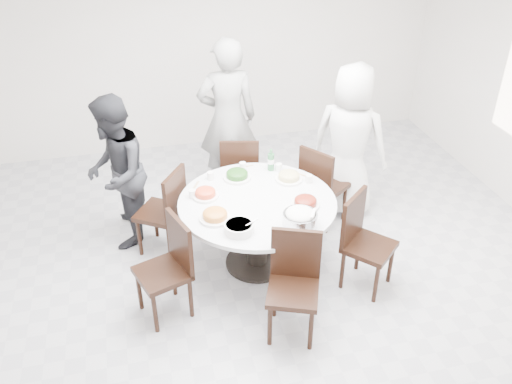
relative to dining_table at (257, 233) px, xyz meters
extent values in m
cube|color=#B2B2B7|center=(0.16, -0.16, -0.38)|extent=(6.00, 6.00, 0.01)
cube|color=silver|center=(0.16, 2.84, 1.02)|extent=(6.00, 0.01, 2.80)
cylinder|color=silver|center=(0.00, 0.00, 0.00)|extent=(1.50, 1.50, 0.75)
cube|color=black|center=(0.90, 0.57, 0.10)|extent=(0.59, 0.59, 0.95)
cube|color=black|center=(0.06, 1.06, 0.10)|extent=(0.51, 0.51, 0.95)
cube|color=black|center=(-0.89, 0.48, 0.10)|extent=(0.58, 0.58, 0.95)
cube|color=black|center=(-0.97, -0.47, 0.10)|extent=(0.53, 0.53, 0.95)
cube|color=black|center=(0.06, -0.97, 0.10)|extent=(0.55, 0.55, 0.95)
cube|color=black|center=(0.93, -0.56, 0.10)|extent=(0.59, 0.59, 0.95)
imported|color=white|center=(1.23, 0.75, 0.49)|extent=(1.01, 0.96, 1.74)
imported|color=black|center=(0.02, 1.47, 0.57)|extent=(0.70, 0.47, 1.89)
imported|color=black|center=(-1.28, 0.76, 0.43)|extent=(0.71, 0.86, 1.62)
cylinder|color=white|center=(-0.10, 0.45, 0.41)|extent=(0.28, 0.28, 0.07)
cylinder|color=white|center=(0.40, 0.30, 0.41)|extent=(0.27, 0.27, 0.07)
cylinder|color=white|center=(-0.46, 0.19, 0.41)|extent=(0.25, 0.25, 0.07)
cylinder|color=white|center=(0.41, -0.19, 0.41)|extent=(0.27, 0.27, 0.07)
cylinder|color=white|center=(-0.44, -0.20, 0.41)|extent=(0.29, 0.29, 0.07)
cylinder|color=silver|center=(0.26, -0.48, 0.44)|extent=(0.31, 0.31, 0.13)
cylinder|color=white|center=(-0.27, -0.43, 0.42)|extent=(0.26, 0.26, 0.08)
cylinder|color=#296839|center=(0.28, 0.55, 0.49)|extent=(0.07, 0.07, 0.24)
cylinder|color=white|center=(0.03, 0.63, 0.42)|extent=(0.07, 0.07, 0.08)
camera|label=1|loc=(-1.05, -4.16, 3.15)|focal=38.00mm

